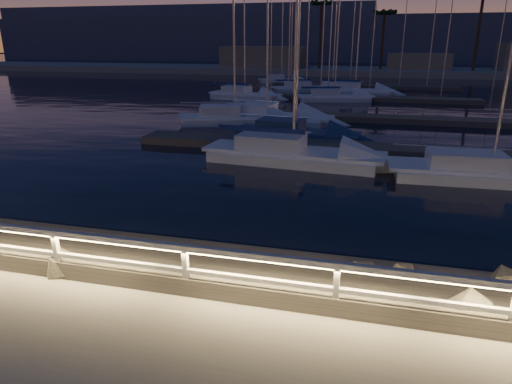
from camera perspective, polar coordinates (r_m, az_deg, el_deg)
ground at (r=9.15m, az=3.37°, el=-13.99°), size 400.00×400.00×0.00m
harbor_water at (r=39.28m, az=12.30°, el=9.43°), size 400.00×440.00×0.60m
guard_rail at (r=8.77m, az=3.02°, el=-9.66°), size 44.11×0.12×1.06m
riprap at (r=12.98m, az=-25.70°, el=-6.48°), size 36.53×2.97×1.40m
floating_docks at (r=40.47m, az=12.44°, el=10.49°), size 22.00×36.00×0.40m
far_shore at (r=81.79m, az=13.71°, el=14.71°), size 160.00×14.00×5.20m
palm_left at (r=80.32m, az=8.19°, el=22.01°), size 3.00×3.00×11.20m
palm_center at (r=80.69m, az=15.78°, el=20.56°), size 3.00×3.00×9.70m
distant_hills at (r=143.23m, az=5.15°, el=18.30°), size 230.00×37.50×18.00m
sailboat_b at (r=21.67m, az=4.07°, el=4.96°), size 8.64×3.30×14.40m
sailboat_c at (r=21.00m, az=26.77°, el=2.46°), size 8.30×2.79×13.92m
sailboat_e at (r=31.83m, az=-3.02°, el=9.31°), size 8.01×4.34×13.23m
sailboat_f at (r=26.84m, az=4.61°, el=7.47°), size 7.44×3.03×12.33m
sailboat_g at (r=32.51m, az=0.95°, el=9.52°), size 9.34×3.90×15.38m
sailboat_i at (r=46.02m, az=-1.62°, el=12.13°), size 7.56×3.73×12.47m
sailboat_j at (r=44.80m, az=9.53°, el=11.67°), size 7.35×3.77×12.07m
sailboat_k at (r=53.06m, az=6.07°, el=12.84°), size 7.88×4.97×13.03m
sailboat_m at (r=63.98m, az=3.05°, el=13.85°), size 6.44×4.07×10.75m
sailboat_n at (r=50.82m, az=12.03°, el=12.34°), size 8.29×3.47×13.71m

